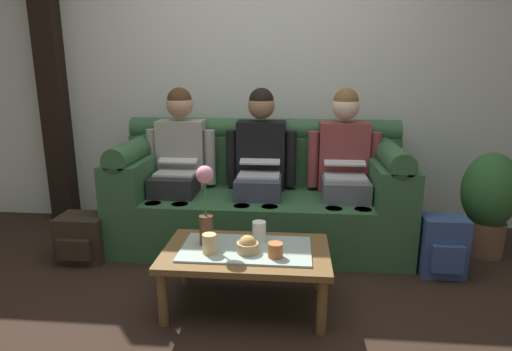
{
  "coord_description": "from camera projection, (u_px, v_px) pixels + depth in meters",
  "views": [
    {
      "loc": [
        0.27,
        -2.13,
        1.38
      ],
      "look_at": [
        -0.01,
        0.91,
        0.61
      ],
      "focal_mm": 30.43,
      "sensor_mm": 36.0,
      "label": 1
    }
  ],
  "objects": [
    {
      "name": "backpack_right",
      "position": [
        443.0,
        247.0,
        2.92
      ],
      "size": [
        0.29,
        0.25,
        0.41
      ],
      "color": "#33477A",
      "rests_on": "ground_plane"
    },
    {
      "name": "cup_near_right",
      "position": [
        275.0,
        250.0,
        2.37
      ],
      "size": [
        0.08,
        0.08,
        0.08
      ],
      "primitive_type": "cylinder",
      "color": "#B26633",
      "rests_on": "coffee_table"
    },
    {
      "name": "potted_plant",
      "position": [
        489.0,
        199.0,
        3.19
      ],
      "size": [
        0.4,
        0.4,
        0.78
      ],
      "color": "brown",
      "rests_on": "ground_plane"
    },
    {
      "name": "person_right",
      "position": [
        344.0,
        163.0,
        3.32
      ],
      "size": [
        0.56,
        0.67,
        1.22
      ],
      "color": "#595B66",
      "rests_on": "ground_plane"
    },
    {
      "name": "ground_plane",
      "position": [
        243.0,
        321.0,
        2.42
      ],
      "size": [
        14.0,
        14.0,
        0.0
      ],
      "primitive_type": "plane",
      "color": "black"
    },
    {
      "name": "cup_far_center",
      "position": [
        259.0,
        231.0,
        2.59
      ],
      "size": [
        0.08,
        0.08,
        0.12
      ],
      "primitive_type": "cylinder",
      "color": "white",
      "rests_on": "coffee_table"
    },
    {
      "name": "timber_pillar",
      "position": [
        50.0,
        58.0,
        3.75
      ],
      "size": [
        0.2,
        0.2,
        2.9
      ],
      "primitive_type": "cube",
      "color": "black",
      "rests_on": "ground_plane"
    },
    {
      "name": "person_middle",
      "position": [
        260.0,
        162.0,
        3.38
      ],
      "size": [
        0.56,
        0.67,
        1.22
      ],
      "color": "#383D4C",
      "rests_on": "ground_plane"
    },
    {
      "name": "coffee_table",
      "position": [
        246.0,
        256.0,
        2.51
      ],
      "size": [
        0.96,
        0.58,
        0.37
      ],
      "color": "brown",
      "rests_on": "ground_plane"
    },
    {
      "name": "flower_vase",
      "position": [
        206.0,
        205.0,
        2.49
      ],
      "size": [
        0.1,
        0.1,
        0.47
      ],
      "color": "brown",
      "rests_on": "coffee_table"
    },
    {
      "name": "snack_bowl",
      "position": [
        248.0,
        246.0,
        2.43
      ],
      "size": [
        0.12,
        0.12,
        0.1
      ],
      "color": "tan",
      "rests_on": "coffee_table"
    },
    {
      "name": "back_wall_patterned",
      "position": [
        266.0,
        58.0,
        3.7
      ],
      "size": [
        6.0,
        0.12,
        2.9
      ],
      "primitive_type": "cube",
      "color": "silver",
      "rests_on": "ground_plane"
    },
    {
      "name": "backpack_left",
      "position": [
        83.0,
        238.0,
        3.17
      ],
      "size": [
        0.34,
        0.31,
        0.33
      ],
      "color": "#2D2319",
      "rests_on": "ground_plane"
    },
    {
      "name": "cup_near_left",
      "position": [
        210.0,
        244.0,
        2.42
      ],
      "size": [
        0.08,
        0.08,
        0.11
      ],
      "primitive_type": "cylinder",
      "color": "#DBB77A",
      "rests_on": "coffee_table"
    },
    {
      "name": "person_left",
      "position": [
        179.0,
        160.0,
        3.44
      ],
      "size": [
        0.56,
        0.67,
        1.22
      ],
      "color": "#232326",
      "rests_on": "ground_plane"
    },
    {
      "name": "couch",
      "position": [
        260.0,
        197.0,
        3.46
      ],
      "size": [
        2.22,
        0.88,
        0.96
      ],
      "color": "#2D5633",
      "rests_on": "ground_plane"
    }
  ]
}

